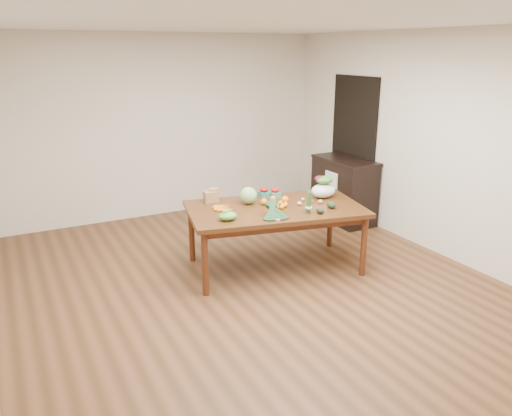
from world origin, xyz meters
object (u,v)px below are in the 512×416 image
dining_table (275,238)px  kale_bunch (275,211)px  paper_bag (211,195)px  salad_bag (323,188)px  mandarin_cluster (280,204)px  cabbage (248,196)px  asparagus_bundle (309,202)px  cabinet (344,190)px

dining_table → kale_bunch: kale_bunch is taller
paper_bag → salad_bag: size_ratio=0.71×
paper_bag → mandarin_cluster: bearing=-42.5°
dining_table → mandarin_cluster: mandarin_cluster is taller
cabbage → mandarin_cluster: bearing=-48.2°
cabbage → salad_bag: size_ratio=0.64×
mandarin_cluster → asparagus_bundle: (0.17, -0.32, 0.08)m
cabinet → mandarin_cluster: bearing=-148.3°
cabinet → mandarin_cluster: 2.05m
kale_bunch → salad_bag: 0.99m
dining_table → salad_bag: size_ratio=6.32×
paper_bag → salad_bag: bearing=-20.1°
mandarin_cluster → kale_bunch: bearing=-128.9°
dining_table → salad_bag: bearing=17.2°
mandarin_cluster → salad_bag: salad_bag is taller
dining_table → salad_bag: salad_bag is taller
cabbage → asparagus_bundle: (0.43, -0.62, 0.03)m
paper_bag → mandarin_cluster: (0.61, -0.56, -0.04)m
mandarin_cluster → kale_bunch: 0.39m
kale_bunch → mandarin_cluster: bearing=63.3°
cabbage → mandarin_cluster: cabbage is taller
cabinet → asparagus_bundle: size_ratio=4.08×
cabinet → paper_bag: (-2.33, -0.50, 0.36)m
mandarin_cluster → asparagus_bundle: bearing=-63.1°
dining_table → kale_bunch: size_ratio=4.90×
cabinet → cabbage: bearing=-158.7°
cabinet → asparagus_bundle: (-1.56, -1.39, 0.40)m
cabinet → salad_bag: (-1.07, -0.96, 0.40)m
kale_bunch → salad_bag: salad_bag is taller
mandarin_cluster → salad_bag: 0.67m
kale_bunch → cabbage: bearing=103.6°
dining_table → asparagus_bundle: asparagus_bundle is taller
mandarin_cluster → asparagus_bundle: size_ratio=0.72×
cabinet → kale_bunch: 2.42m
paper_bag → asparagus_bundle: bearing=-48.8°
paper_bag → kale_bunch: bearing=-67.0°
asparagus_bundle → cabbage: bearing=136.8°
dining_table → cabbage: size_ratio=9.92×
asparagus_bundle → salad_bag: 0.65m
paper_bag → asparagus_bundle: 1.18m
dining_table → asparagus_bundle: size_ratio=7.84×
paper_bag → mandarin_cluster: size_ratio=1.22×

